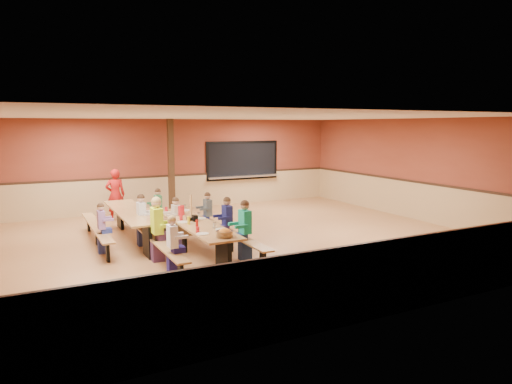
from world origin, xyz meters
name	(u,v)px	position (x,y,z in m)	size (l,w,h in m)	color
ground	(233,242)	(0.00, 0.00, 0.00)	(12.00, 12.00, 0.00)	#935F37
room_envelope	(233,214)	(0.00, 0.00, 0.69)	(12.04, 10.04, 3.02)	brown
kitchen_pass_through	(243,162)	(2.60, 4.96, 1.49)	(2.78, 0.28, 1.38)	black
structural_post	(171,166)	(-0.20, 4.40, 1.50)	(0.18, 0.18, 3.00)	#311F10
cafeteria_table_main	(195,232)	(-1.21, -0.72, 0.53)	(1.91, 3.70, 0.74)	#A47441
cafeteria_table_second	(132,219)	(-2.14, 1.24, 0.53)	(1.91, 3.70, 0.74)	#A47441
seated_child_white_left	(173,247)	(-2.03, -1.81, 0.57)	(0.33, 0.27, 1.13)	white
seated_adult_yellow	(157,230)	(-2.03, -0.72, 0.66)	(0.42, 0.35, 1.32)	#C6F021
seated_child_grey_left	(142,220)	(-2.03, 0.67, 0.60)	(0.36, 0.30, 1.20)	silver
seated_child_teal_right	(245,231)	(-0.38, -1.47, 0.62)	(0.39, 0.32, 1.25)	#17A07B
seated_child_navy_right	(227,224)	(-0.38, -0.54, 0.59)	(0.36, 0.29, 1.18)	#17184D
seated_child_char_right	(208,215)	(-0.38, 0.69, 0.57)	(0.33, 0.27, 1.13)	#41494B
seated_child_purple_sec	(102,229)	(-2.97, 0.41, 0.55)	(0.32, 0.26, 1.10)	#8A609A
seated_child_green_sec	(158,210)	(-1.32, 1.88, 0.57)	(0.33, 0.27, 1.14)	#367B49
seated_child_tan_sec	(176,222)	(-1.32, 0.30, 0.56)	(0.33, 0.27, 1.13)	#BDAD99
standing_woman	(115,195)	(-2.06, 3.89, 0.77)	(0.56, 0.37, 1.53)	#AA1513
punch_pitcher	(181,210)	(-1.22, 0.19, 0.85)	(0.16, 0.16, 0.22)	red
chip_bowl	(225,233)	(-1.16, -2.23, 0.81)	(0.32, 0.32, 0.15)	#FFAA28
napkin_dispenser	(195,218)	(-1.17, -0.62, 0.80)	(0.10, 0.14, 0.13)	black
condiment_mustard	(189,220)	(-1.39, -0.86, 0.82)	(0.06, 0.06, 0.17)	yellow
condiment_ketchup	(197,224)	(-1.36, -1.29, 0.82)	(0.06, 0.06, 0.17)	#B2140F
table_paddle	(191,214)	(-1.21, -0.47, 0.88)	(0.16, 0.16, 0.56)	black
place_settings	(195,220)	(-1.21, -0.72, 0.80)	(0.65, 3.30, 0.11)	beige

